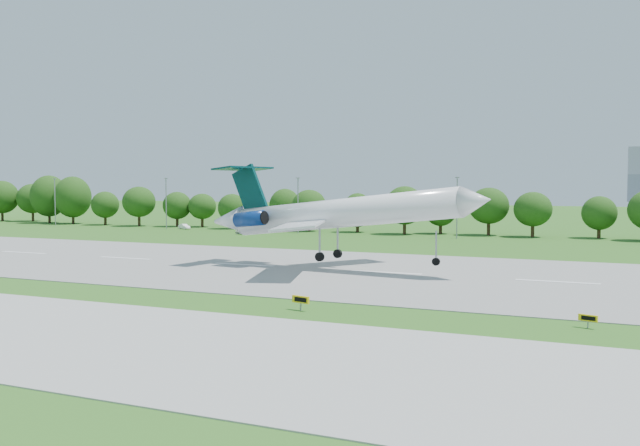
{
  "coord_description": "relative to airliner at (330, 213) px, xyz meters",
  "views": [
    {
      "loc": [
        48.45,
        -57.16,
        11.03
      ],
      "look_at": [
        14.32,
        18.0,
        6.37
      ],
      "focal_mm": 40.0,
      "sensor_mm": 36.0,
      "label": 1
    }
  ],
  "objects": [
    {
      "name": "service_vehicle_a",
      "position": [
        -63.65,
        58.73,
        -6.62
      ],
      "size": [
        3.9,
        2.72,
        1.22
      ],
      "primitive_type": "imported",
      "rotation": [
        0.0,
        0.0,
        1.14
      ],
      "color": "white",
      "rests_on": "ground"
    },
    {
      "name": "ground",
      "position": [
        -12.38,
        -25.22,
        -7.22
      ],
      "size": [
        600.0,
        600.0,
        0.0
      ],
      "primitive_type": "plane",
      "color": "#285A17",
      "rests_on": "ground"
    },
    {
      "name": "taxi_sign_right",
      "position": [
        32.48,
        -25.22,
        -6.46
      ],
      "size": [
        1.45,
        0.6,
        1.03
      ],
      "rotation": [
        0.0,
        0.0,
        -0.3
      ],
      "color": "gray",
      "rests_on": "ground"
    },
    {
      "name": "runway",
      "position": [
        -12.38,
        -0.22,
        -7.18
      ],
      "size": [
        400.0,
        45.0,
        0.08
      ],
      "primitive_type": "cube",
      "color": "gray",
      "rests_on": "ground"
    },
    {
      "name": "service_vehicle_b",
      "position": [
        -42.39,
        49.59,
        -6.69
      ],
      "size": [
        3.36,
        2.2,
        1.06
      ],
      "primitive_type": "imported",
      "rotation": [
        0.0,
        0.0,
        1.24
      ],
      "color": "silver",
      "rests_on": "ground"
    },
    {
      "name": "tree_line",
      "position": [
        -12.38,
        66.78,
        -1.04
      ],
      "size": [
        288.4,
        8.4,
        10.4
      ],
      "color": "#382314",
      "rests_on": "ground"
    },
    {
      "name": "taxi_sign_centre",
      "position": [
        9.3,
        -27.48,
        -6.29
      ],
      "size": [
        1.8,
        0.64,
        1.27
      ],
      "rotation": [
        0.0,
        0.0,
        -0.25
      ],
      "color": "gray",
      "rests_on": "ground"
    },
    {
      "name": "airliner",
      "position": [
        0.0,
        0.0,
        0.0
      ],
      "size": [
        39.73,
        28.62,
        12.34
      ],
      "rotation": [
        0.0,
        -0.1,
        -0.11
      ],
      "color": "white",
      "rests_on": "ground"
    },
    {
      "name": "light_poles",
      "position": [
        -14.88,
        56.78,
        -0.89
      ],
      "size": [
        175.9,
        0.25,
        12.19
      ],
      "color": "gray",
      "rests_on": "ground"
    }
  ]
}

